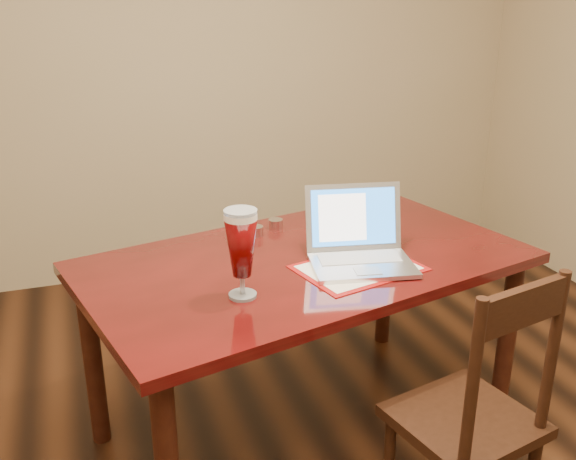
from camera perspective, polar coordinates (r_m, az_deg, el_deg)
name	(u,v)px	position (r m, az deg, el deg)	size (l,w,h in m)	color
dining_table	(306,278)	(2.41, 1.61, -4.32)	(1.79, 1.26, 1.06)	#500B0A
dining_chair	(473,418)	(2.15, 16.14, -15.74)	(0.48, 0.46, 0.96)	black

